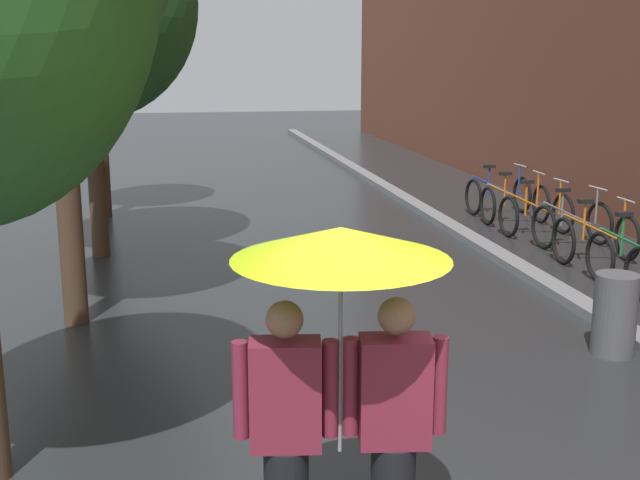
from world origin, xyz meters
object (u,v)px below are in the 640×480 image
at_px(litter_bin, 615,314).
at_px(couple_under_umbrella, 341,344).
at_px(street_tree_2, 86,4).
at_px(parked_bicycle_3, 634,253).
at_px(parked_bicycle_5, 572,224).
at_px(parked_bicycle_8, 498,195).
at_px(parked_bicycle_4, 596,238).
at_px(parked_bicycle_7, 515,204).
at_px(parked_bicycle_6, 536,214).

bearing_deg(litter_bin, couple_under_umbrella, -139.07).
xyz_separation_m(street_tree_2, parked_bicycle_3, (7.23, -2.78, -3.34)).
relative_size(parked_bicycle_5, parked_bicycle_8, 1.02).
bearing_deg(parked_bicycle_5, parked_bicycle_4, -98.37).
xyz_separation_m(parked_bicycle_7, couple_under_umbrella, (-5.24, -9.41, 1.07)).
bearing_deg(couple_under_umbrella, parked_bicycle_7, 60.89).
relative_size(parked_bicycle_6, parked_bicycle_8, 1.00).
height_order(parked_bicycle_4, parked_bicycle_7, same).
height_order(parked_bicycle_5, parked_bicycle_6, same).
xyz_separation_m(parked_bicycle_5, parked_bicycle_7, (-0.16, 1.85, 0.00)).
xyz_separation_m(couple_under_umbrella, litter_bin, (3.52, 3.05, -1.02)).
bearing_deg(parked_bicycle_3, parked_bicycle_6, 91.36).
xyz_separation_m(street_tree_2, parked_bicycle_5, (7.36, -0.78, -3.34)).
xyz_separation_m(parked_bicycle_4, parked_bicycle_8, (0.07, 3.82, 0.00)).
relative_size(street_tree_2, parked_bicycle_3, 4.92).
xyz_separation_m(parked_bicycle_3, parked_bicycle_5, (0.13, 2.00, 0.00)).
xyz_separation_m(parked_bicycle_6, parked_bicycle_8, (0.12, 1.92, 0.00)).
relative_size(parked_bicycle_6, litter_bin, 1.31).
distance_m(couple_under_umbrella, litter_bin, 4.77).
bearing_deg(parked_bicycle_4, litter_bin, -116.32).
relative_size(parked_bicycle_3, parked_bicycle_5, 0.96).
height_order(couple_under_umbrella, litter_bin, couple_under_umbrella).
distance_m(street_tree_2, litter_bin, 8.30).
bearing_deg(couple_under_umbrella, parked_bicycle_5, 54.47).
height_order(street_tree_2, parked_bicycle_6, street_tree_2).
distance_m(parked_bicycle_4, litter_bin, 3.91).
bearing_deg(couple_under_umbrella, parked_bicycle_3, 46.56).
xyz_separation_m(parked_bicycle_5, parked_bicycle_8, (-0.08, 2.81, 0.00)).
bearing_deg(parked_bicycle_4, parked_bicycle_5, 81.63).
xyz_separation_m(street_tree_2, parked_bicycle_7, (7.20, 1.07, -3.34)).
height_order(parked_bicycle_3, parked_bicycle_6, same).
relative_size(parked_bicycle_5, parked_bicycle_6, 1.03).
bearing_deg(parked_bicycle_3, parked_bicycle_5, 86.30).
height_order(parked_bicycle_4, couple_under_umbrella, couple_under_umbrella).
xyz_separation_m(parked_bicycle_8, litter_bin, (-1.80, -7.32, 0.05)).
bearing_deg(street_tree_2, parked_bicycle_5, -6.07).
xyz_separation_m(parked_bicycle_3, parked_bicycle_8, (0.05, 4.80, 0.00)).
relative_size(parked_bicycle_5, litter_bin, 1.35).
relative_size(parked_bicycle_3, parked_bicycle_4, 1.01).
bearing_deg(parked_bicycle_3, litter_bin, -124.86).
bearing_deg(parked_bicycle_8, parked_bicycle_5, -88.41).
height_order(parked_bicycle_6, couple_under_umbrella, couple_under_umbrella).
distance_m(parked_bicycle_7, litter_bin, 6.59).
relative_size(street_tree_2, litter_bin, 6.35).
bearing_deg(couple_under_umbrella, parked_bicycle_4, 51.29).
height_order(parked_bicycle_7, litter_bin, parked_bicycle_7).
relative_size(parked_bicycle_3, parked_bicycle_7, 1.01).
height_order(parked_bicycle_7, parked_bicycle_8, same).
bearing_deg(parked_bicycle_3, parked_bicycle_4, 91.13).
bearing_deg(street_tree_2, parked_bicycle_6, 0.84).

